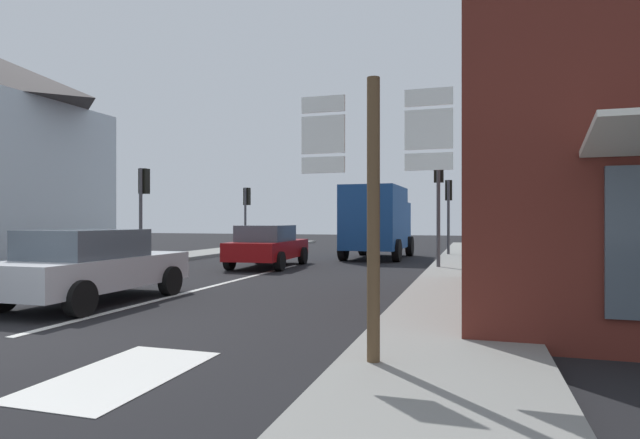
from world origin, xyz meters
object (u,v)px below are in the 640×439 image
at_px(route_sign_post, 374,197).
at_px(traffic_light_near_left, 143,194).
at_px(traffic_light_far_right, 449,200).
at_px(traffic_light_far_left, 247,204).
at_px(traffic_light_near_right, 439,185).
at_px(delivery_truck, 377,220).
at_px(sedan_near, 92,265).
at_px(sedan_far, 268,245).

height_order(route_sign_post, traffic_light_near_left, traffic_light_near_left).
distance_m(traffic_light_far_right, traffic_light_far_left, 10.30).
xyz_separation_m(traffic_light_near_left, traffic_light_far_left, (0.00, 8.69, -0.13)).
bearing_deg(traffic_light_far_left, traffic_light_far_right, -4.79).
distance_m(route_sign_post, traffic_light_far_right, 18.18).
bearing_deg(traffic_light_near_right, traffic_light_near_left, -172.21).
bearing_deg(route_sign_post, delivery_truck, 100.36).
relative_size(delivery_truck, traffic_light_near_left, 1.44).
bearing_deg(delivery_truck, traffic_light_far_left, 160.08).
distance_m(sedan_near, sedan_far, 8.30).
height_order(delivery_truck, traffic_light_near_right, traffic_light_near_right).
bearing_deg(traffic_light_near_left, sedan_near, -60.82).
distance_m(delivery_truck, traffic_light_far_left, 7.89).
relative_size(traffic_light_near_left, traffic_light_far_left, 1.05).
bearing_deg(traffic_light_near_left, delivery_truck, 39.20).
xyz_separation_m(route_sign_post, traffic_light_near_right, (-0.10, 11.74, 0.89)).
bearing_deg(traffic_light_far_left, route_sign_post, -61.42).
height_order(sedan_near, traffic_light_near_left, traffic_light_near_left).
bearing_deg(traffic_light_near_right, traffic_light_far_left, 144.62).
height_order(delivery_truck, traffic_light_far_left, traffic_light_far_left).
relative_size(route_sign_post, traffic_light_far_right, 0.93).
bearing_deg(sedan_near, traffic_light_near_right, 54.84).
relative_size(sedan_far, route_sign_post, 1.34).
relative_size(route_sign_post, traffic_light_far_left, 0.96).
bearing_deg(route_sign_post, sedan_near, 154.45).
distance_m(delivery_truck, traffic_light_near_left, 9.57).
relative_size(sedan_near, sedan_far, 0.98).
distance_m(sedan_near, delivery_truck, 13.79).
bearing_deg(sedan_far, traffic_light_far_right, 49.71).
xyz_separation_m(sedan_near, traffic_light_far_left, (-4.10, 16.04, 1.71)).
bearing_deg(sedan_near, delivery_truck, 76.22).
relative_size(sedan_far, traffic_light_far_right, 1.25).
height_order(traffic_light_far_right, traffic_light_near_left, traffic_light_near_left).
height_order(sedan_far, delivery_truck, delivery_truck).
distance_m(delivery_truck, route_sign_post, 16.63).
height_order(route_sign_post, traffic_light_far_left, traffic_light_far_left).
relative_size(sedan_far, delivery_truck, 0.85).
bearing_deg(delivery_truck, sedan_far, -120.19).
bearing_deg(traffic_light_near_left, traffic_light_near_right, 7.79).
bearing_deg(traffic_light_near_right, sedan_near, -125.16).
bearing_deg(sedan_far, route_sign_post, -62.23).
relative_size(delivery_truck, traffic_light_far_left, 1.52).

